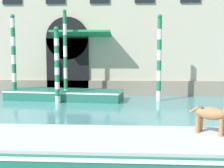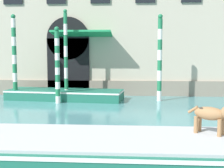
{
  "view_description": "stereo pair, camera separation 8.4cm",
  "coord_description": "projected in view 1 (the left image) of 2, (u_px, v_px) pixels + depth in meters",
  "views": [
    {
      "loc": [
        2.4,
        -0.79,
        2.42
      ],
      "look_at": [
        1.65,
        11.27,
        1.2
      ],
      "focal_mm": 50.0,
      "sensor_mm": 36.0,
      "label": 1
    },
    {
      "loc": [
        2.48,
        -0.78,
        2.42
      ],
      "look_at": [
        1.65,
        11.27,
        1.2
      ],
      "focal_mm": 50.0,
      "sensor_mm": 36.0,
      "label": 2
    }
  ],
  "objects": [
    {
      "name": "mooring_pole_0",
      "position": [
        159.0,
        58.0,
        15.46
      ],
      "size": [
        0.23,
        0.23,
        4.3
      ],
      "color": "white",
      "rests_on": "ground_plane"
    },
    {
      "name": "mooring_pole_1",
      "position": [
        14.0,
        57.0,
        15.9
      ],
      "size": [
        0.23,
        0.23,
        4.35
      ],
      "color": "white",
      "rests_on": "ground_plane"
    },
    {
      "name": "mooring_pole_3",
      "position": [
        65.0,
        55.0,
        15.81
      ],
      "size": [
        0.19,
        0.19,
        4.58
      ],
      "color": "white",
      "rests_on": "ground_plane"
    },
    {
      "name": "dog_on_deck",
      "position": [
        214.0,
        114.0,
        6.96
      ],
      "size": [
        0.91,
        0.68,
        0.69
      ],
      "rotation": [
        0.0,
        0.0,
        -0.59
      ],
      "color": "#997047",
      "rests_on": "boat_foreground"
    },
    {
      "name": "mooring_pole_2",
      "position": [
        57.0,
        65.0,
        14.79
      ],
      "size": [
        0.23,
        0.23,
        3.64
      ],
      "color": "white",
      "rests_on": "ground_plane"
    },
    {
      "name": "boat_foreground",
      "position": [
        128.0,
        150.0,
        6.78
      ],
      "size": [
        7.9,
        2.39,
        0.6
      ],
      "rotation": [
        0.0,
        0.0,
        -0.0
      ],
      "color": "#1E6651",
      "rests_on": "ground_plane"
    },
    {
      "name": "boat_moored_near_palazzo",
      "position": [
        64.0,
        94.0,
        16.07
      ],
      "size": [
        6.11,
        2.47,
        0.51
      ],
      "rotation": [
        0.0,
        0.0,
        -0.11
      ],
      "color": "#1E6651",
      "rests_on": "ground_plane"
    }
  ]
}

